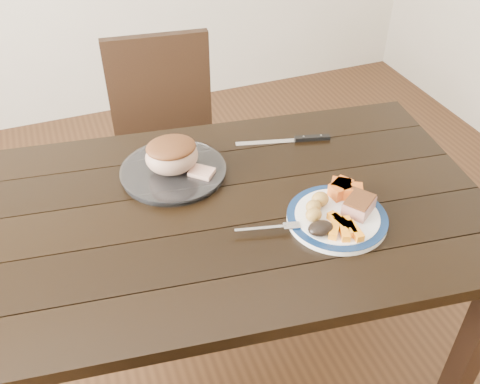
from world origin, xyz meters
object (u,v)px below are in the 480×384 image
object	(u,v)px
dining_table	(212,232)
pork_slice	(359,206)
chair_far	(167,139)
roast_joint	(172,156)
serving_platter	(173,172)
fork	(273,228)
dinner_plate	(337,218)
carving_knife	(301,139)

from	to	relation	value
dining_table	pork_slice	world-z (taller)	pork_slice
chair_far	roast_joint	size ratio (longest dim) A/B	5.77
serving_platter	fork	distance (m)	0.40
pork_slice	roast_joint	size ratio (longest dim) A/B	0.53
pork_slice	dinner_plate	bearing A→B (deg)	175.24
serving_platter	roast_joint	world-z (taller)	roast_joint
dining_table	chair_far	bearing A→B (deg)	86.58
roast_joint	dining_table	bearing A→B (deg)	-73.02
dining_table	serving_platter	xyz separation A→B (m)	(-0.06, 0.19, 0.10)
dining_table	dinner_plate	size ratio (longest dim) A/B	6.11
serving_platter	pork_slice	bearing A→B (deg)	-41.08
dining_table	pork_slice	size ratio (longest dim) A/B	19.94
carving_knife	dining_table	bearing A→B (deg)	-135.71
pork_slice	dining_table	bearing A→B (deg)	153.92
fork	dinner_plate	bearing A→B (deg)	8.35
fork	carving_knife	distance (m)	0.47
chair_far	roast_joint	bearing A→B (deg)	86.07
serving_platter	fork	bearing A→B (deg)	-62.98
dining_table	carving_knife	size ratio (longest dim) A/B	5.41
chair_far	pork_slice	distance (m)	1.01
fork	chair_far	bearing A→B (deg)	108.41
dining_table	fork	xyz separation A→B (m)	(0.12, -0.16, 0.11)
chair_far	pork_slice	world-z (taller)	chair_far
fork	roast_joint	world-z (taller)	roast_joint
serving_platter	roast_joint	bearing A→B (deg)	0.00
pork_slice	fork	bearing A→B (deg)	174.92
pork_slice	serving_platter	bearing A→B (deg)	138.92
fork	carving_knife	xyz separation A→B (m)	(0.27, 0.38, -0.01)
dinner_plate	pork_slice	xyz separation A→B (m)	(0.06, -0.01, 0.03)
serving_platter	roast_joint	xyz separation A→B (m)	(0.00, 0.00, 0.06)
dining_table	roast_joint	bearing A→B (deg)	106.98
pork_slice	fork	xyz separation A→B (m)	(-0.25, 0.02, -0.02)
dinner_plate	serving_platter	bearing A→B (deg)	134.86
chair_far	serving_platter	world-z (taller)	chair_far
dinner_plate	carving_knife	distance (m)	0.41
dining_table	carving_knife	bearing A→B (deg)	29.90
dinner_plate	carving_knife	size ratio (longest dim) A/B	0.88
dining_table	dinner_plate	distance (m)	0.37
dinner_plate	pork_slice	bearing A→B (deg)	-4.76
roast_joint	pork_slice	bearing A→B (deg)	-41.08
carving_knife	pork_slice	bearing A→B (deg)	-78.74
dining_table	fork	world-z (taller)	fork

